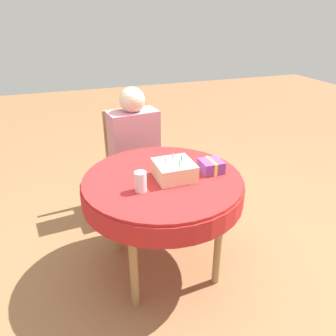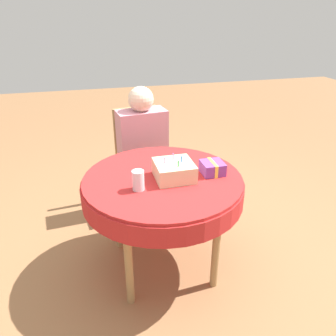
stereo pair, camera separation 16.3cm
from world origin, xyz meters
TOP-DOWN VIEW (x-y plane):
  - ground_plane at (0.00, 0.00)m, footprint 12.00×12.00m
  - dining_table at (0.00, 0.00)m, footprint 1.03×1.03m
  - chair at (0.01, 0.89)m, footprint 0.49×0.49m
  - person at (0.02, 0.79)m, footprint 0.43×0.34m
  - birthday_cake at (0.07, -0.03)m, footprint 0.24×0.24m
  - drinking_glass at (-0.17, -0.12)m, footprint 0.07×0.07m
  - gift_box at (0.32, -0.03)m, footprint 0.14×0.15m

SIDE VIEW (x-z plane):
  - ground_plane at x=0.00m, z-range 0.00..0.00m
  - chair at x=0.01m, z-range 0.04..0.94m
  - dining_table at x=0.00m, z-range 0.27..0.98m
  - person at x=0.02m, z-range 0.12..1.24m
  - gift_box at x=0.32m, z-range 0.71..0.80m
  - birthday_cake at x=0.07m, z-range 0.69..0.84m
  - drinking_glass at x=-0.17m, z-range 0.71..0.84m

